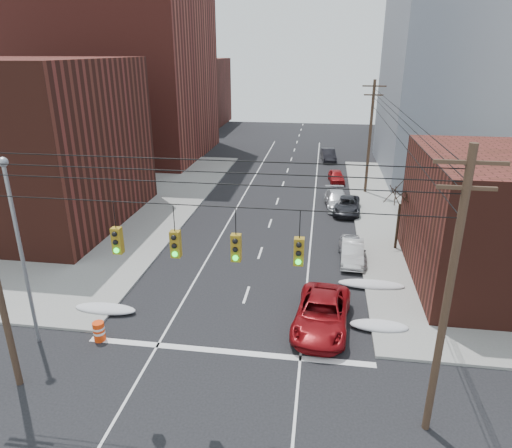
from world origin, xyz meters
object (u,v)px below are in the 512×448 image
(parked_car_a, at_px, (352,250))
(lot_car_d, at_px, (88,183))
(parked_car_d, at_px, (337,200))
(lot_car_a, at_px, (83,218))
(parked_car_b, at_px, (352,252))
(lot_car_b, at_px, (118,193))
(red_pickup, at_px, (322,314))
(parked_car_f, at_px, (328,155))
(parked_car_c, at_px, (347,205))
(lot_car_c, at_px, (8,227))
(construction_barrel, at_px, (99,331))
(parked_car_e, at_px, (336,176))

(parked_car_a, xyz_separation_m, lot_car_d, (-25.92, 12.82, 0.04))
(parked_car_d, distance_m, lot_car_a, 22.06)
(parked_car_b, distance_m, lot_car_b, 23.51)
(parked_car_b, bearing_deg, parked_car_d, 96.76)
(red_pickup, bearing_deg, parked_car_a, 82.57)
(parked_car_a, distance_m, parked_car_d, 11.20)
(parked_car_d, relative_size, lot_car_b, 0.99)
(parked_car_d, bearing_deg, parked_car_f, 86.97)
(red_pickup, bearing_deg, parked_car_c, 89.39)
(lot_car_c, distance_m, construction_barrel, 17.37)
(construction_barrel, bearing_deg, parked_car_e, 68.60)
(red_pickup, bearing_deg, construction_barrel, -160.31)
(parked_car_a, relative_size, parked_car_b, 1.03)
(lot_car_d, height_order, construction_barrel, lot_car_d)
(parked_car_d, bearing_deg, construction_barrel, -123.54)
(lot_car_b, height_order, lot_car_d, lot_car_b)
(parked_car_e, height_order, parked_car_f, parked_car_f)
(red_pickup, distance_m, lot_car_c, 25.48)
(parked_car_d, height_order, lot_car_a, lot_car_a)
(parked_car_c, height_order, construction_barrel, parked_car_c)
(construction_barrel, bearing_deg, parked_car_a, 41.33)
(construction_barrel, bearing_deg, lot_car_d, 118.31)
(lot_car_a, bearing_deg, lot_car_d, 34.68)
(parked_car_a, distance_m, parked_car_b, 0.33)
(parked_car_e, distance_m, lot_car_c, 31.87)
(parked_car_a, xyz_separation_m, parked_car_c, (0.00, 9.85, -0.04))
(parked_car_b, xyz_separation_m, lot_car_b, (-21.27, 10.01, 0.18))
(parked_car_b, distance_m, parked_car_f, 30.32)
(parked_car_a, height_order, lot_car_b, lot_car_b)
(parked_car_f, height_order, lot_car_a, parked_car_f)
(parked_car_a, bearing_deg, parked_car_b, -91.76)
(parked_car_b, relative_size, parked_car_f, 0.89)
(red_pickup, relative_size, lot_car_c, 1.17)
(parked_car_c, distance_m, lot_car_c, 27.65)
(parked_car_c, xyz_separation_m, lot_car_b, (-21.27, -0.16, 0.18))
(parked_car_b, relative_size, lot_car_c, 0.84)
(parked_car_c, relative_size, parked_car_d, 0.97)
(parked_car_b, distance_m, lot_car_a, 21.57)
(parked_car_d, xyz_separation_m, lot_car_d, (-25.08, 1.65, 0.03))
(lot_car_c, bearing_deg, parked_car_d, -61.07)
(parked_car_c, xyz_separation_m, lot_car_d, (-25.92, 2.98, 0.08))
(red_pickup, xyz_separation_m, lot_car_a, (-19.35, 11.54, 0.02))
(lot_car_d, relative_size, construction_barrel, 3.57)
(parked_car_a, relative_size, lot_car_c, 0.86)
(red_pickup, xyz_separation_m, parked_car_a, (1.97, 8.58, -0.09))
(parked_car_e, distance_m, lot_car_a, 26.54)
(parked_car_d, bearing_deg, lot_car_b, 178.79)
(parked_car_d, distance_m, lot_car_c, 27.37)
(parked_car_e, distance_m, parked_car_f, 10.28)
(parked_car_c, xyz_separation_m, parked_car_d, (-0.84, 1.32, 0.05))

